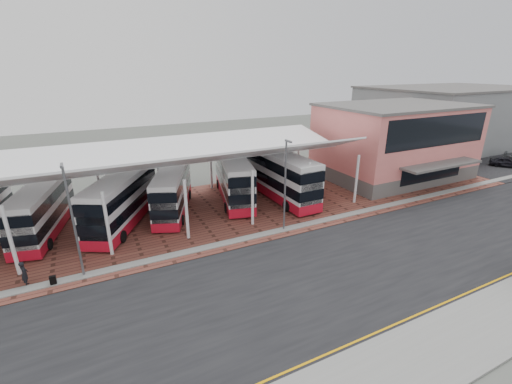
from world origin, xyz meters
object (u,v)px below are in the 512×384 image
pedestrian (24,274)px  terminal (395,141)px  bus_1 (42,210)px  bus_5 (279,176)px  carpark_car_a (506,162)px  bus_4 (233,178)px  bus_3 (173,191)px  bus_2 (122,200)px

pedestrian → terminal: bearing=-92.4°
terminal → bus_1: terminal is taller
bus_5 → carpark_car_a: size_ratio=2.98×
bus_4 → pedestrian: bearing=-140.9°
terminal → pedestrian: size_ratio=10.51×
carpark_car_a → bus_1: bearing=138.9°
bus_3 → bus_5: size_ratio=0.87×
bus_1 → bus_5: size_ratio=0.87×
carpark_car_a → bus_2: bearing=139.4°
terminal → pedestrian: 41.18m
terminal → bus_1: size_ratio=1.76×
terminal → bus_4: size_ratio=1.57×
bus_2 → carpark_car_a: bus_2 is taller
bus_4 → bus_5: 4.97m
bus_1 → bus_5: bus_5 is taller
bus_3 → bus_5: bus_5 is taller
bus_3 → terminal: bearing=20.2°
bus_4 → bus_5: bus_5 is taller
bus_3 → bus_4: bearing=26.3°
bus_2 → pedestrian: (-6.98, -7.08, -1.39)m
bus_1 → pedestrian: 8.25m
terminal → bus_2: bearing=-179.8°
bus_4 → pedestrian: (-18.37, -8.48, -1.47)m
bus_5 → bus_1: bearing=175.7°
bus_1 → bus_4: bearing=14.3°
pedestrian → bus_4: bearing=-77.7°
bus_1 → bus_5: (22.34, -1.41, 0.38)m
bus_1 → carpark_car_a: (57.59, -5.43, -1.38)m
terminal → bus_3: bearing=178.4°
terminal → bus_5: (-17.36, -0.45, -2.13)m
bus_5 → bus_3: bearing=173.1°
bus_2 → bus_1: bearing=-160.5°
terminal → bus_5: size_ratio=1.52×
terminal → bus_4: terminal is taller
bus_2 → bus_5: bus_5 is taller
bus_1 → pedestrian: (-0.68, -8.13, -1.22)m
terminal → carpark_car_a: bearing=-14.0°
bus_2 → bus_4: size_ratio=0.93×
pedestrian → carpark_car_a: size_ratio=0.43×
bus_1 → terminal: bearing=11.8°
terminal → bus_5: bearing=-178.5°
bus_2 → bus_5: 16.04m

